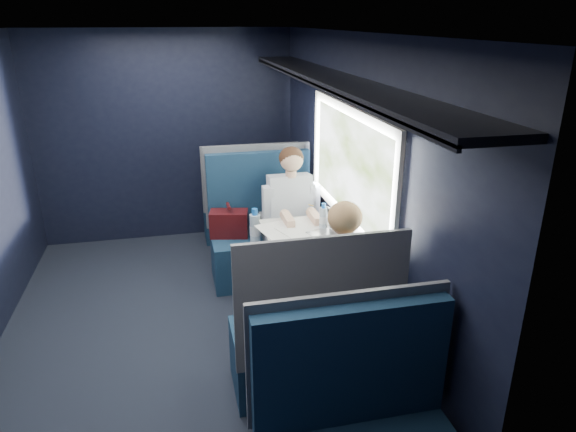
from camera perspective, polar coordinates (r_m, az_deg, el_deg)
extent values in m
cube|color=black|center=(4.35, -11.95, -12.79)|extent=(2.80, 4.20, 0.01)
cube|color=black|center=(4.07, 7.58, 3.24)|extent=(0.10, 4.20, 2.30)
cube|color=black|center=(5.91, -13.38, 8.48)|extent=(2.80, 0.10, 2.30)
cube|color=black|center=(1.93, -12.80, -19.42)|extent=(2.80, 0.10, 2.30)
cube|color=silver|center=(3.63, -14.91, 19.89)|extent=(2.80, 4.20, 0.10)
cube|color=silver|center=(3.91, 7.00, 11.51)|extent=(0.03, 1.84, 0.07)
cube|color=silver|center=(4.13, 6.48, -0.18)|extent=(0.03, 1.84, 0.07)
cube|color=silver|center=(3.22, 11.87, 1.28)|extent=(0.03, 0.07, 0.78)
cube|color=silver|center=(4.82, 3.26, 8.29)|extent=(0.03, 0.07, 0.78)
cube|color=black|center=(3.82, 4.85, 14.94)|extent=(0.36, 4.10, 0.04)
cube|color=black|center=(3.78, 2.29, 14.62)|extent=(0.02, 4.10, 0.03)
cube|color=red|center=(3.89, 7.15, 13.62)|extent=(0.01, 0.10, 0.12)
cylinder|color=#54565E|center=(4.24, -0.27, -7.61)|extent=(0.08, 0.08, 0.70)
cube|color=silver|center=(4.11, 2.18, -2.81)|extent=(0.62, 1.00, 0.04)
cube|color=#0C2138|center=(4.97, -2.56, -4.68)|extent=(1.00, 0.50, 0.45)
cube|color=#0C2138|center=(5.02, -3.29, 2.96)|extent=(1.00, 0.10, 0.75)
cube|color=#54565E|center=(5.06, -3.40, 3.42)|extent=(1.04, 0.03, 0.82)
cube|color=#54565E|center=(4.79, -2.51, -1.44)|extent=(0.06, 0.40, 0.20)
cube|color=#410E11|center=(4.87, -6.56, -0.84)|extent=(0.38, 0.25, 0.25)
cylinder|color=#410E11|center=(4.81, -6.64, 1.11)|extent=(0.06, 0.15, 0.03)
cylinder|color=silver|center=(4.71, -3.67, -1.40)|extent=(0.10, 0.10, 0.27)
cylinder|color=blue|center=(4.65, -3.72, 0.47)|extent=(0.05, 0.05, 0.06)
cube|color=#0C2138|center=(3.66, 2.00, -15.13)|extent=(1.00, 0.50, 0.45)
cube|color=#0C2138|center=(3.09, 3.57, -9.33)|extent=(1.00, 0.10, 0.75)
cube|color=#54565E|center=(3.03, 3.88, -9.44)|extent=(1.04, 0.03, 0.82)
cube|color=#54565E|center=(3.52, 1.86, -10.38)|extent=(0.06, 0.40, 0.20)
cube|color=#0C2138|center=(5.97, -4.46, -0.18)|extent=(1.00, 0.40, 0.45)
cube|color=#0C2138|center=(5.56, -4.25, 4.27)|extent=(1.00, 0.10, 0.66)
cube|color=#54565E|center=(5.50, -4.17, 4.31)|extent=(1.04, 0.03, 0.72)
cube|color=#0C2138|center=(2.67, 7.02, -16.08)|extent=(1.00, 0.10, 0.66)
cube|color=#54565E|center=(2.70, 6.64, -15.06)|extent=(1.04, 0.03, 0.72)
cube|color=black|center=(4.76, 0.65, -1.81)|extent=(0.36, 0.44, 0.16)
cube|color=black|center=(4.72, 1.20, -6.15)|extent=(0.32, 0.12, 0.45)
cube|color=#B2BBD2|center=(4.82, 0.22, 1.65)|extent=(0.40, 0.29, 0.53)
cylinder|color=#D8A88C|center=(4.70, 0.33, 4.71)|extent=(0.10, 0.10, 0.06)
sphere|color=#D8A88C|center=(4.64, 0.39, 6.24)|extent=(0.21, 0.21, 0.21)
sphere|color=#382114|center=(4.65, 0.35, 6.47)|extent=(0.22, 0.22, 0.22)
cube|color=#B2BBD2|center=(4.74, -2.27, 1.30)|extent=(0.09, 0.12, 0.34)
cube|color=#B2BBD2|center=(4.83, 2.87, 1.69)|extent=(0.09, 0.12, 0.34)
cube|color=black|center=(3.66, 5.34, -9.44)|extent=(0.36, 0.44, 0.16)
cube|color=black|center=(3.98, 4.30, -11.80)|extent=(0.32, 0.12, 0.45)
cube|color=black|center=(3.41, 6.31, -7.15)|extent=(0.40, 0.29, 0.53)
cylinder|color=#D8A88C|center=(3.32, 6.28, -2.57)|extent=(0.10, 0.10, 0.06)
sphere|color=#D8A88C|center=(3.29, 6.26, -0.28)|extent=(0.21, 0.21, 0.21)
sphere|color=#AC7F50|center=(3.27, 6.36, -0.13)|extent=(0.22, 0.22, 0.22)
cube|color=black|center=(3.38, 2.53, -7.26)|extent=(0.09, 0.12, 0.34)
cube|color=black|center=(3.51, 9.52, -6.41)|extent=(0.09, 0.12, 0.34)
cube|color=#AC7F50|center=(3.30, 6.73, -5.79)|extent=(0.26, 0.07, 0.36)
cube|color=white|center=(4.15, 1.44, -2.20)|extent=(0.68, 0.84, 0.01)
cube|color=silver|center=(4.15, 4.24, -2.24)|extent=(0.29, 0.34, 0.01)
cube|color=silver|center=(4.13, 5.65, -0.71)|extent=(0.10, 0.28, 0.20)
cube|color=black|center=(4.13, 5.57, -0.72)|extent=(0.08, 0.24, 0.16)
cylinder|color=silver|center=(4.28, 3.95, -0.26)|extent=(0.07, 0.07, 0.18)
cylinder|color=blue|center=(4.24, 3.98, 1.16)|extent=(0.04, 0.04, 0.04)
cylinder|color=white|center=(4.45, 4.45, 0.00)|extent=(0.07, 0.07, 0.09)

